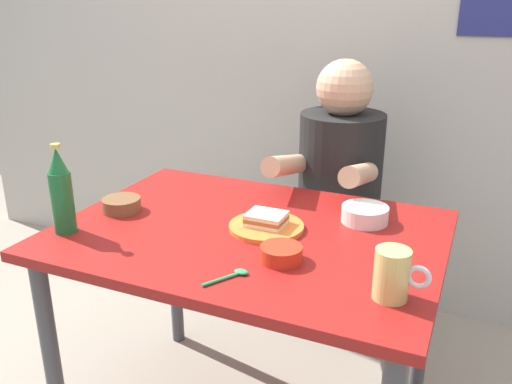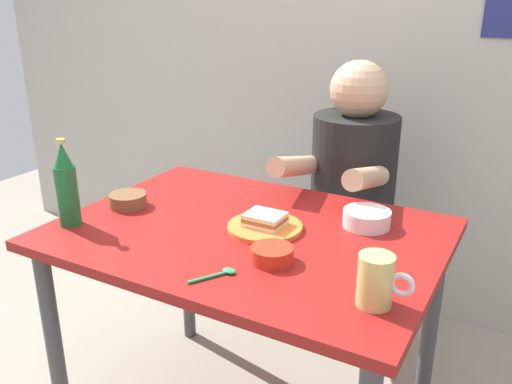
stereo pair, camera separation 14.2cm
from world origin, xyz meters
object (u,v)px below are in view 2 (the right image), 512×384
at_px(person_seated, 353,170).
at_px(sandwich, 265,219).
at_px(stool, 347,267).
at_px(beer_bottle, 66,187).
at_px(plate_orange, 265,227).
at_px(beer_mug, 376,281).
at_px(dining_table, 248,258).
at_px(condiment_bowl_brown, 128,199).

xyz_separation_m(person_seated, sandwich, (-0.05, -0.59, 0.01)).
distance_m(stool, beer_bottle, 1.15).
height_order(plate_orange, beer_mug, beer_mug).
bearing_deg(beer_bottle, dining_table, 25.22).
relative_size(person_seated, sandwich, 6.54).
bearing_deg(beer_mug, dining_table, 154.49).
distance_m(person_seated, plate_orange, 0.60).
bearing_deg(plate_orange, condiment_bowl_brown, -173.40).
height_order(person_seated, condiment_bowl_brown, person_seated).
bearing_deg(dining_table, condiment_bowl_brown, -175.92).
relative_size(person_seated, condiment_bowl_brown, 6.00).
relative_size(dining_table, beer_mug, 8.73).
xyz_separation_m(plate_orange, beer_bottle, (-0.52, -0.25, 0.11)).
relative_size(stool, condiment_bowl_brown, 3.75).
height_order(plate_orange, condiment_bowl_brown, condiment_bowl_brown).
xyz_separation_m(person_seated, beer_bottle, (-0.58, -0.84, 0.09)).
bearing_deg(sandwich, person_seated, 84.76).
bearing_deg(stool, sandwich, -95.15).
bearing_deg(plate_orange, beer_mug, -30.51).
bearing_deg(sandwich, beer_bottle, -154.50).
relative_size(plate_orange, sandwich, 2.00).
xyz_separation_m(dining_table, sandwich, (0.04, 0.02, 0.13)).
bearing_deg(condiment_bowl_brown, stool, 51.35).
relative_size(dining_table, beer_bottle, 4.20).
xyz_separation_m(person_seated, condiment_bowl_brown, (-0.53, -0.65, -0.00)).
xyz_separation_m(dining_table, person_seated, (0.10, 0.62, 0.12)).
bearing_deg(dining_table, beer_mug, -25.51).
bearing_deg(beer_mug, sandwich, 149.49).
distance_m(dining_table, beer_mug, 0.52).
relative_size(stool, person_seated, 0.63).
distance_m(dining_table, person_seated, 0.64).
bearing_deg(person_seated, sandwich, -95.24).
bearing_deg(dining_table, plate_orange, 28.54).
bearing_deg(condiment_bowl_brown, plate_orange, 6.60).
bearing_deg(plate_orange, sandwich, 90.00).
relative_size(dining_table, condiment_bowl_brown, 9.17).
height_order(person_seated, sandwich, person_seated).
height_order(plate_orange, beer_bottle, beer_bottle).
bearing_deg(beer_bottle, sandwich, 25.50).
relative_size(sandwich, condiment_bowl_brown, 0.92).
distance_m(dining_table, sandwich, 0.14).
relative_size(beer_bottle, condiment_bowl_brown, 2.18).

